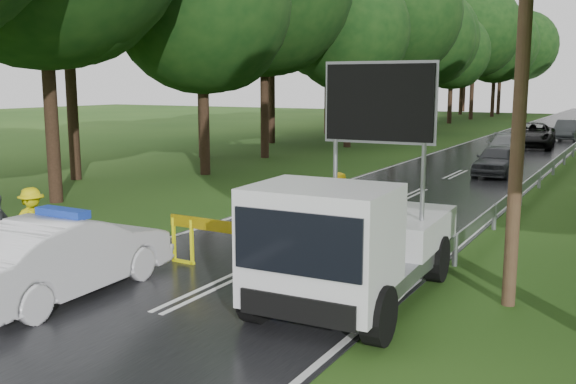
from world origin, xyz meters
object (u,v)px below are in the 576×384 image
Objects in this scene: work_truck at (351,241)px; queue_car_second at (506,147)px; police_sedan at (65,256)px; queue_car_first at (497,160)px; barrier at (220,233)px; queue_car_fourth at (568,130)px; officer at (338,209)px; civilian at (283,248)px; queue_car_third at (532,135)px.

queue_car_second is (-1.90, 24.10, -0.51)m from work_truck.
queue_car_first is (3.71, 20.26, -0.10)m from police_sedan.
barrier is 0.63× the size of queue_car_fourth.
officer is 0.40× the size of queue_car_second.
officer is (-2.00, 3.77, -0.26)m from work_truck.
work_truck reaches higher than police_sedan.
barrier is (-3.25, 0.56, -0.34)m from work_truck.
civilian is at bearing -153.25° from police_sedan.
queue_car_third reaches higher than queue_car_second.
police_sedan is 0.84× the size of queue_car_third.
queue_car_second is at bearing 47.90° from civilian.
work_truck reaches higher than queue_car_second.
work_truck is at bearing -91.58° from queue_car_third.
officer is 3.99m from civilian.
police_sedan is 6.58m from officer.
queue_car_fourth is (4.38, 40.45, -0.06)m from police_sedan.
queue_car_first is (-1.12, 18.10, -0.51)m from work_truck.
queue_car_fourth is at bearing 87.19° from barrier.
queue_car_second is (1.35, 23.54, -0.17)m from barrier.
queue_car_third is (0.22, 27.71, -0.14)m from officer.
police_sedan is 2.55× the size of civilian.
queue_car_first is 0.91× the size of queue_car_fourth.
officer is at bearing -92.92° from queue_car_first.
civilian is 18.26m from queue_car_first.
queue_car_fourth reaches higher than queue_car_first.
queue_car_fourth is at bearing 88.17° from work_truck.
work_truck is at bearing -85.86° from queue_car_first.
barrier is 2.08m from civilian.
work_truck reaches higher than queue_car_fourth.
barrier is 1.46× the size of officer.
queue_car_second is at bearing -95.73° from queue_car_third.
barrier is at bearing 167.72° from work_truck.
police_sedan is 4.07m from civilian.
work_truck is (4.84, 2.16, 0.41)m from police_sedan.
police_sedan is at bearing -99.79° from queue_car_first.
work_truck is 2.08× the size of barrier.
queue_car_third is (-0.48, 31.64, -0.14)m from civilian.
queue_car_first is at bearing 84.53° from barrier.
civilian is at bearing -175.63° from work_truck.
work_truck is 38.30m from queue_car_fourth.
work_truck is 1.22× the size of queue_car_second.
queue_car_third is (-1.78, 31.48, -0.40)m from work_truck.
work_truck reaches higher than civilian.
civilian is 38.46m from queue_car_fourth.
queue_car_third is at bearing -133.70° from officer.
police_sedan is 5.31m from work_truck.
work_truck is at bearing -87.19° from queue_car_fourth.
barrier is 0.69× the size of queue_car_first.
barrier is (1.59, 2.72, 0.07)m from police_sedan.
queue_car_fourth is (2.79, 37.73, -0.13)m from barrier.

